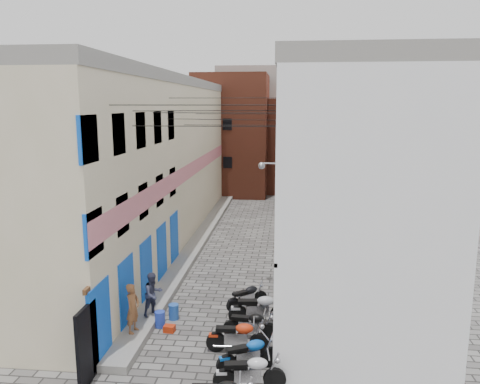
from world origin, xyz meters
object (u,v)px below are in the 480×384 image
(water_jug_near, at_px, (160,319))
(water_jug_far, at_px, (174,312))
(motorcycle_e, at_px, (250,323))
(red_crate, at_px, (169,329))
(motorcycle_g, at_px, (247,295))
(person_b, at_px, (153,294))
(motorcycle_f, at_px, (259,307))
(motorcycle_c, at_px, (249,353))
(person_a, at_px, (133,308))
(motorcycle_d, at_px, (238,335))
(motorcycle_b, at_px, (250,371))

(water_jug_near, height_order, water_jug_far, water_jug_far)
(motorcycle_e, bearing_deg, red_crate, -89.16)
(motorcycle_g, xyz_separation_m, person_b, (-3.17, -1.40, 0.51))
(motorcycle_e, bearing_deg, motorcycle_g, -168.06)
(motorcycle_e, bearing_deg, water_jug_far, -107.12)
(motorcycle_f, relative_size, water_jug_far, 3.86)
(motorcycle_c, height_order, motorcycle_g, motorcycle_c)
(motorcycle_f, relative_size, person_a, 1.31)
(person_a, xyz_separation_m, person_b, (0.29, 1.29, -0.05))
(person_a, distance_m, water_jug_far, 1.96)
(water_jug_near, height_order, red_crate, water_jug_near)
(water_jug_far, bearing_deg, motorcycle_e, -21.26)
(motorcycle_d, distance_m, motorcycle_g, 3.14)
(motorcycle_f, height_order, person_b, person_b)
(motorcycle_c, distance_m, motorcycle_f, 2.95)
(red_crate, bearing_deg, person_b, 135.89)
(motorcycle_f, distance_m, water_jug_far, 3.05)
(motorcycle_d, height_order, person_b, person_b)
(motorcycle_g, height_order, person_a, person_a)
(water_jug_near, bearing_deg, motorcycle_f, 9.79)
(motorcycle_e, distance_m, water_jug_near, 3.20)
(motorcycle_c, distance_m, red_crate, 3.54)
(motorcycle_d, bearing_deg, red_crate, -116.37)
(motorcycle_d, xyz_separation_m, water_jug_near, (-2.83, 1.36, -0.29))
(motorcycle_d, height_order, motorcycle_e, motorcycle_d)
(motorcycle_e, distance_m, water_jug_far, 3.04)
(motorcycle_e, relative_size, person_a, 1.11)
(motorcycle_c, xyz_separation_m, motorcycle_f, (0.10, 2.95, 0.06))
(person_a, xyz_separation_m, water_jug_near, (0.62, 0.91, -0.79))
(motorcycle_c, bearing_deg, motorcycle_f, 153.21)
(motorcycle_f, distance_m, water_jug_near, 3.43)
(motorcycle_c, distance_m, motorcycle_g, 4.17)
(person_a, relative_size, water_jug_near, 2.97)
(motorcycle_c, height_order, person_a, person_a)
(motorcycle_f, xyz_separation_m, water_jug_near, (-3.36, -0.58, -0.34))
(motorcycle_e, xyz_separation_m, person_a, (-3.77, -0.42, 0.54))
(motorcycle_g, bearing_deg, motorcycle_d, -39.07)
(motorcycle_e, xyz_separation_m, red_crate, (-2.74, 0.16, -0.41))
(motorcycle_e, distance_m, red_crate, 2.78)
(motorcycle_c, xyz_separation_m, water_jug_near, (-3.26, 2.37, -0.28))
(motorcycle_d, height_order, red_crate, motorcycle_d)
(red_crate, bearing_deg, motorcycle_d, -23.09)
(motorcycle_b, distance_m, water_jug_far, 4.96)
(motorcycle_b, height_order, person_b, person_b)
(motorcycle_g, bearing_deg, water_jug_far, -103.98)
(motorcycle_e, bearing_deg, water_jug_near, -94.61)
(motorcycle_f, relative_size, water_jug_near, 3.88)
(motorcycle_f, bearing_deg, water_jug_near, -87.13)
(water_jug_near, bearing_deg, motorcycle_b, -44.45)
(person_b, bearing_deg, red_crate, -96.06)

